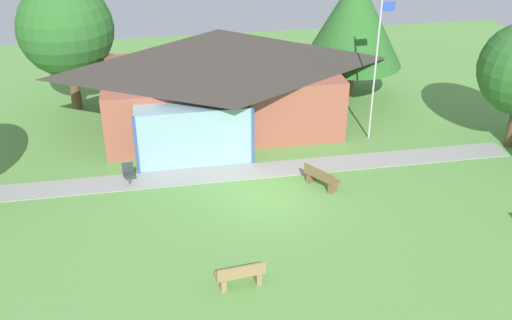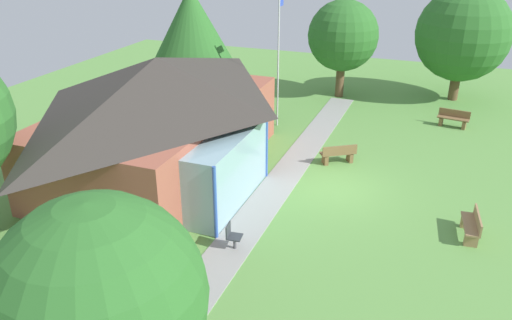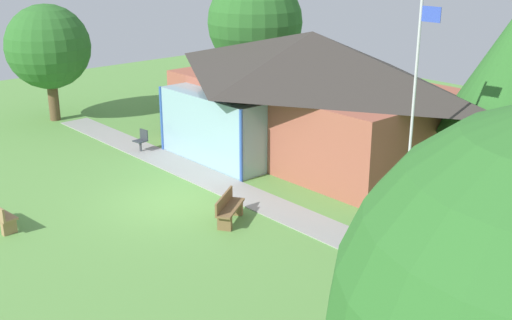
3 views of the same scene
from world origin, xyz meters
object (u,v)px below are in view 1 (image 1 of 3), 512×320
flagpole (376,65)px  bench_front_center (241,275)px  pavilion (219,78)px  patio_chair_west (129,174)px  tree_behind_pavilion_right (354,19)px  bench_rear_near_path (321,178)px  tree_behind_pavilion_left (66,29)px

flagpole → bench_front_center: (-7.43, -9.02, -3.05)m
pavilion → flagpole: 7.08m
patio_chair_west → bench_front_center: bearing=108.8°
pavilion → tree_behind_pavilion_right: bearing=18.0°
patio_chair_west → flagpole: bearing=-175.7°
bench_rear_near_path → tree_behind_pavilion_right: size_ratio=0.23×
patio_chair_west → tree_behind_pavilion_right: (11.38, 7.06, 3.74)m
flagpole → bench_front_center: 12.08m
pavilion → bench_rear_near_path: bearing=-64.1°
pavilion → tree_behind_pavilion_right: 7.71m
pavilion → tree_behind_pavilion_right: size_ratio=1.77×
flagpole → patio_chair_west: 11.38m
bench_front_center → patio_chair_west: bearing=110.1°
pavilion → bench_front_center: (-0.91, -11.59, -1.99)m
bench_rear_near_path → tree_behind_pavilion_right: bearing=121.9°
flagpole → bench_rear_near_path: bearing=-131.6°
bench_front_center → patio_chair_west: size_ratio=1.79×
flagpole → pavilion: bearing=158.5°
pavilion → flagpole: bearing=-21.5°
flagpole → bench_rear_near_path: flagpole is taller
tree_behind_pavilion_left → flagpole: bearing=-24.3°
pavilion → tree_behind_pavilion_left: tree_behind_pavilion_left is taller
patio_chair_west → tree_behind_pavilion_right: bearing=-155.3°
bench_front_center → bench_rear_near_path: size_ratio=1.03×
bench_front_center → tree_behind_pavilion_left: (-5.93, 15.06, 3.65)m
pavilion → patio_chair_west: size_ratio=13.34×
flagpole → tree_behind_pavilion_left: bearing=155.7°
pavilion → bench_front_center: size_ratio=7.47×
patio_chair_west → tree_behind_pavilion_right: 13.90m
flagpole → bench_front_center: size_ratio=4.11×
pavilion → bench_front_center: bearing=-94.5°
flagpole → bench_rear_near_path: (-3.41, -3.84, -3.05)m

